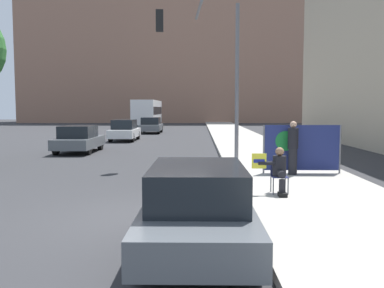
% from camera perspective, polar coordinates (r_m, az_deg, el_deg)
% --- Properties ---
extents(ground_plane, '(160.00, 160.00, 0.00)m').
position_cam_1_polar(ground_plane, '(9.28, -5.53, -9.82)').
color(ground_plane, '#303033').
extents(sidewalk_curb, '(4.04, 90.00, 0.18)m').
position_cam_1_polar(sidewalk_curb, '(24.22, 8.12, -0.59)').
color(sidewalk_curb, '#A8A399').
rests_on(sidewalk_curb, ground_plane).
extents(building_backdrop_far, '(52.00, 12.00, 23.87)m').
position_cam_1_polar(building_backdrop_far, '(74.03, -1.45, 12.24)').
color(building_backdrop_far, '#936B56').
rests_on(building_backdrop_far, ground_plane).
extents(seated_protester, '(0.91, 0.77, 1.18)m').
position_cam_1_polar(seated_protester, '(11.04, 11.54, -3.32)').
color(seated_protester, '#474C56').
rests_on(seated_protester, sidewalk_curb).
extents(jogger_on_sidewalk, '(0.34, 0.34, 1.74)m').
position_cam_1_polar(jogger_on_sidewalk, '(14.28, 13.31, -0.44)').
color(jogger_on_sidewalk, black).
rests_on(jogger_on_sidewalk, sidewalk_curb).
extents(protest_banner, '(2.59, 0.06, 1.61)m').
position_cam_1_polar(protest_banner, '(14.66, 14.38, -0.48)').
color(protest_banner, slate).
rests_on(protest_banner, sidewalk_curb).
extents(traffic_light_pole, '(3.37, 3.13, 6.36)m').
position_cam_1_polar(traffic_light_pole, '(17.62, 2.39, 11.69)').
color(traffic_light_pole, slate).
rests_on(traffic_light_pole, sidewalk_curb).
extents(parked_car_curbside, '(1.77, 4.66, 1.40)m').
position_cam_1_polar(parked_car_curbside, '(7.30, 0.74, -8.16)').
color(parked_car_curbside, '#565B60').
rests_on(parked_car_curbside, ground_plane).
extents(car_on_road_nearest, '(1.85, 4.24, 1.42)m').
position_cam_1_polar(car_on_road_nearest, '(23.39, -14.84, 0.64)').
color(car_on_road_nearest, '#565B60').
rests_on(car_on_road_nearest, ground_plane).
extents(car_on_road_midblock, '(1.74, 4.38, 1.52)m').
position_cam_1_polar(car_on_road_midblock, '(31.10, -8.98, 1.81)').
color(car_on_road_midblock, white).
rests_on(car_on_road_midblock, ground_plane).
extents(car_on_road_distant, '(1.89, 4.45, 1.49)m').
position_cam_1_polar(car_on_road_distant, '(40.26, -5.47, 2.50)').
color(car_on_road_distant, '#565B60').
rests_on(car_on_road_distant, ground_plane).
extents(city_bus_on_road, '(2.58, 10.83, 3.30)m').
position_cam_1_polar(city_bus_on_road, '(53.46, -5.95, 4.29)').
color(city_bus_on_road, silver).
rests_on(city_bus_on_road, ground_plane).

